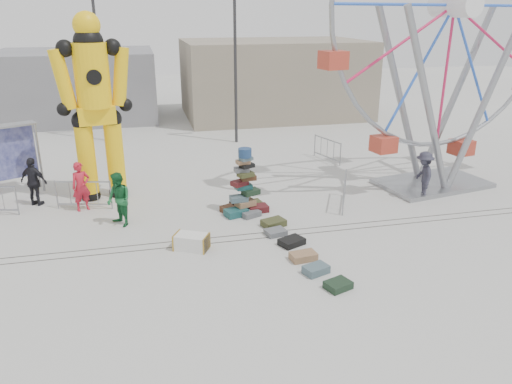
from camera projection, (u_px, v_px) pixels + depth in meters
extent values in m
plane|color=#9E9E99|center=(222.00, 251.00, 15.15)|extent=(90.00, 90.00, 0.00)
cube|color=#47443F|center=(219.00, 242.00, 15.70)|extent=(40.00, 0.04, 0.01)
cube|color=#47443F|center=(217.00, 237.00, 16.06)|extent=(40.00, 0.04, 0.01)
cube|color=gray|center=(274.00, 78.00, 34.08)|extent=(12.00, 8.00, 5.00)
cube|color=gray|center=(78.00, 85.00, 33.22)|extent=(10.00, 8.00, 4.40)
cylinder|color=#2D2D30|center=(235.00, 68.00, 26.30)|extent=(0.16, 0.16, 8.00)
cylinder|color=#2D2D30|center=(100.00, 67.00, 26.63)|extent=(0.16, 0.16, 8.00)
cube|color=#1B5052|center=(236.00, 212.00, 17.71)|extent=(0.90, 0.74, 0.25)
cube|color=#521619|center=(258.00, 208.00, 18.09)|extent=(0.78, 0.58, 0.23)
cube|color=#4D2B18|center=(230.00, 208.00, 18.12)|extent=(0.81, 0.72, 0.21)
cube|color=#3E4221|center=(252.00, 204.00, 18.49)|extent=(0.77, 0.60, 0.23)
cube|color=slate|center=(251.00, 214.00, 17.66)|extent=(0.78, 0.67, 0.19)
cube|color=black|center=(239.00, 205.00, 18.47)|extent=(0.70, 0.52, 0.21)
cube|color=#976F4D|center=(245.00, 203.00, 17.94)|extent=(0.79, 0.66, 0.21)
cube|color=#4D646E|center=(239.00, 199.00, 17.79)|extent=(0.64, 0.46, 0.19)
cube|color=#1B311F|center=(251.00, 192.00, 17.88)|extent=(0.71, 0.60, 0.19)
cube|color=#1B5052|center=(243.00, 187.00, 17.86)|extent=(0.65, 0.49, 0.17)
cube|color=#521619|center=(240.00, 183.00, 17.68)|extent=(0.68, 0.61, 0.17)
cube|color=#4D2B18|center=(248.00, 177.00, 17.72)|extent=(0.56, 0.41, 0.17)
cube|color=#3E4221|center=(246.00, 174.00, 17.52)|extent=(0.64, 0.53, 0.16)
cube|color=slate|center=(242.00, 170.00, 17.53)|extent=(0.52, 0.37, 0.16)
cube|color=black|center=(247.00, 166.00, 17.49)|extent=(0.57, 0.49, 0.14)
cube|color=#976F4D|center=(243.00, 162.00, 17.43)|extent=(0.51, 0.38, 0.14)
cube|color=#4D646E|center=(246.00, 159.00, 17.35)|extent=(0.53, 0.45, 0.12)
cylinder|color=navy|center=(245.00, 153.00, 17.29)|extent=(0.47, 0.47, 0.31)
sphere|color=black|center=(91.00, 195.00, 19.29)|extent=(0.73, 0.73, 0.73)
cylinder|color=yellow|center=(87.00, 161.00, 18.82)|extent=(0.67, 0.67, 3.06)
sphere|color=black|center=(82.00, 121.00, 18.29)|extent=(0.76, 0.76, 0.76)
sphere|color=black|center=(119.00, 192.00, 19.69)|extent=(0.73, 0.73, 0.73)
cylinder|color=yellow|center=(115.00, 158.00, 19.21)|extent=(0.67, 0.67, 3.06)
sphere|color=black|center=(111.00, 119.00, 18.69)|extent=(0.76, 0.76, 0.76)
cube|color=yellow|center=(96.00, 115.00, 18.43)|extent=(1.45, 0.99, 0.67)
cylinder|color=yellow|center=(92.00, 75.00, 17.93)|extent=(1.24, 1.24, 2.29)
sphere|color=black|center=(88.00, 42.00, 17.54)|extent=(1.05, 1.05, 1.05)
sphere|color=yellow|center=(86.00, 25.00, 17.34)|extent=(0.95, 0.95, 0.95)
sphere|color=black|center=(65.00, 48.00, 17.30)|extent=(0.61, 0.61, 0.61)
cylinder|color=yellow|center=(63.00, 79.00, 17.59)|extent=(0.86, 0.63, 2.15)
sphere|color=black|center=(64.00, 109.00, 17.91)|extent=(0.50, 0.50, 0.50)
sphere|color=black|center=(112.00, 47.00, 17.91)|extent=(0.61, 0.61, 0.61)
cylinder|color=yellow|center=(121.00, 77.00, 18.34)|extent=(0.86, 0.63, 2.15)
sphere|color=black|center=(126.00, 105.00, 18.74)|extent=(0.50, 0.50, 0.50)
cube|color=gray|center=(432.00, 183.00, 20.82)|extent=(4.81, 3.39, 0.18)
cylinder|color=gray|center=(428.00, 107.00, 18.43)|extent=(3.07, 0.80, 7.16)
cylinder|color=gray|center=(485.00, 101.00, 19.48)|extent=(3.07, 0.80, 7.16)
cylinder|color=gray|center=(400.00, 100.00, 19.80)|extent=(3.07, 0.80, 7.16)
cylinder|color=gray|center=(455.00, 95.00, 20.85)|extent=(3.07, 0.80, 7.16)
cylinder|color=white|center=(455.00, 5.00, 18.43)|extent=(1.21, 2.07, 0.88)
torus|color=gray|center=(455.00, 5.00, 18.43)|extent=(10.63, 2.08, 10.77)
cube|color=#AA3524|center=(436.00, 155.00, 20.40)|extent=(0.92, 0.92, 0.62)
cylinder|color=gray|center=(38.00, 156.00, 19.97)|extent=(0.09, 0.09, 2.75)
cube|color=navy|center=(12.00, 154.00, 19.34)|extent=(1.59, 0.76, 2.02)
cube|color=silver|center=(192.00, 242.00, 15.20)|extent=(1.17, 0.99, 0.47)
cube|color=#3E4221|center=(274.00, 223.00, 16.88)|extent=(0.90, 0.76, 0.22)
cube|color=slate|center=(276.00, 232.00, 16.22)|extent=(0.74, 0.64, 0.17)
cube|color=black|center=(292.00, 242.00, 15.53)|extent=(0.91, 0.80, 0.20)
cube|color=#976F4D|center=(303.00, 256.00, 14.59)|extent=(0.82, 0.57, 0.22)
cube|color=#4D646E|center=(316.00, 269.00, 13.84)|extent=(0.80, 0.67, 0.23)
cube|color=#1B311F|center=(338.00, 285.00, 13.09)|extent=(0.79, 0.70, 0.20)
imported|color=#B5192A|center=(81.00, 187.00, 17.96)|extent=(0.77, 0.64, 1.81)
imported|color=#165B2C|center=(119.00, 200.00, 16.66)|extent=(1.07, 1.13, 1.85)
imported|color=black|center=(34.00, 182.00, 18.41)|extent=(1.16, 0.90, 1.84)
imported|color=#292937|center=(424.00, 175.00, 19.11)|extent=(0.95, 1.33, 1.86)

